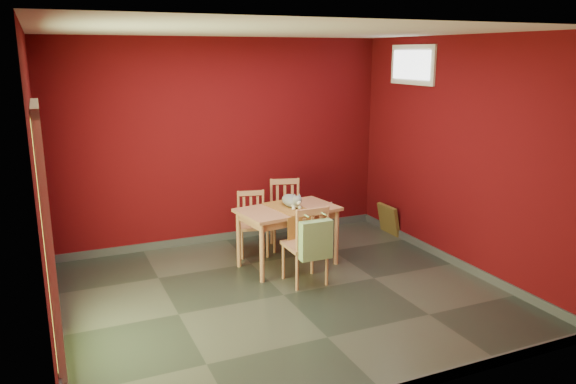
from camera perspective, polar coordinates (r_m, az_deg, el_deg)
name	(u,v)px	position (r m, az deg, el deg)	size (l,w,h in m)	color
ground	(284,295)	(6.05, -0.45, -10.42)	(4.50, 4.50, 0.00)	#2D342D
room_shell	(284,291)	(6.03, -0.45, -9.98)	(4.50, 4.50, 4.50)	#51080C
doorway	(46,231)	(4.86, -23.37, -3.63)	(0.06, 1.01, 2.13)	#B7D838
window	(412,65)	(7.50, 12.51, 12.51)	(0.05, 0.90, 0.50)	white
outlet_plate	(330,206)	(8.30, 4.24, -1.45)	(0.08, 0.01, 0.12)	silver
dining_table	(288,215)	(6.64, -0.01, -2.39)	(1.24, 0.83, 0.72)	#BA7A57
table_runner	(292,215)	(6.53, 0.39, -2.35)	(0.43, 0.73, 0.35)	#9B6027
chair_far_left	(252,222)	(7.13, -3.64, -3.11)	(0.44, 0.44, 0.80)	#BA7A57
chair_far_right	(286,213)	(7.34, -0.19, -2.18)	(0.52, 0.52, 0.89)	#BA7A57
chair_near	(307,244)	(6.18, 1.91, -5.28)	(0.43, 0.43, 0.91)	#BA7A57
tote_bag	(316,240)	(5.96, 2.84, -4.87)	(0.35, 0.20, 0.49)	#84AB6D
cat	(291,198)	(6.66, 0.33, -0.64)	(0.21, 0.40, 0.20)	slate
picture_frame	(389,219)	(8.06, 10.18, -2.76)	(0.14, 0.42, 0.42)	brown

